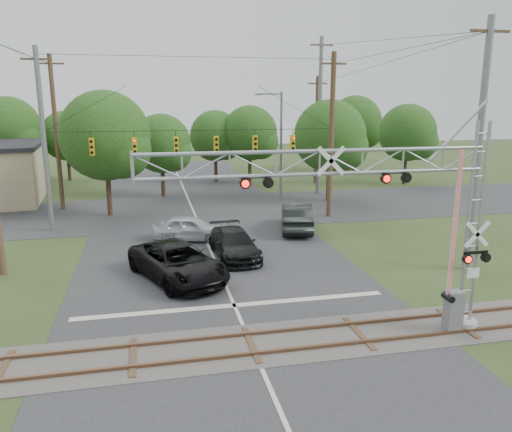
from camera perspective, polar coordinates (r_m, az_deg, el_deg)
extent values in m
plane|color=#2E3D1C|center=(16.18, 1.00, -17.84)|extent=(160.00, 160.00, 0.00)
cube|color=#2A2A2D|center=(25.13, -4.26, -6.20)|extent=(14.00, 90.00, 0.02)
cube|color=#2A2A2D|center=(38.54, -7.20, 0.62)|extent=(90.00, 12.00, 0.02)
cube|color=#48433F|center=(17.88, -0.52, -14.56)|extent=(90.00, 3.20, 0.05)
cube|color=brown|center=(17.22, -0.01, -15.44)|extent=(90.00, 0.12, 0.14)
cube|color=brown|center=(18.47, -0.99, -13.35)|extent=(90.00, 0.12, 0.14)
cylinder|color=#989893|center=(20.60, 22.64, -11.29)|extent=(0.95, 0.95, 0.32)
cube|color=silver|center=(19.58, 23.58, -5.99)|extent=(0.48, 0.03, 0.37)
cube|color=slate|center=(19.85, 21.61, -10.13)|extent=(0.58, 0.48, 1.59)
cube|color=red|center=(18.71, 21.77, -1.09)|extent=(0.15, 0.10, 5.30)
cylinder|color=slate|center=(34.17, -23.06, 7.81)|extent=(0.32, 0.32, 11.50)
cylinder|color=#462B20|center=(35.91, 8.60, 8.92)|extent=(0.36, 0.36, 11.50)
cylinder|color=black|center=(33.70, -6.88, 9.70)|extent=(19.00, 0.03, 0.03)
cube|color=gold|center=(33.80, -18.25, 7.53)|extent=(0.30, 0.30, 1.10)
cube|color=gold|center=(33.63, -13.69, 7.79)|extent=(0.30, 0.30, 1.10)
cube|color=gold|center=(33.67, -9.11, 8.00)|extent=(0.30, 0.30, 1.10)
cube|color=gold|center=(33.92, -4.57, 8.16)|extent=(0.30, 0.30, 1.10)
cube|color=gold|center=(34.38, -0.12, 8.27)|extent=(0.30, 0.30, 1.10)
cube|color=gold|center=(35.04, 4.19, 8.33)|extent=(0.30, 0.30, 1.10)
imported|color=black|center=(23.87, -8.93, -5.24)|extent=(5.06, 6.79, 1.71)
imported|color=black|center=(26.95, -2.51, -3.18)|extent=(2.42, 5.27, 1.49)
imported|color=#B3B5BB|center=(30.35, -7.51, -1.38)|extent=(4.76, 2.87, 1.52)
imported|color=black|center=(32.51, 4.65, -0.09)|extent=(3.14, 5.72, 1.79)
cylinder|color=slate|center=(43.12, 2.87, 8.06)|extent=(0.20, 0.20, 8.98)
cylinder|color=slate|center=(42.70, 1.61, 13.78)|extent=(1.99, 0.12, 0.12)
cube|color=slate|center=(42.47, 0.26, 13.73)|extent=(0.60, 0.25, 0.15)
cylinder|color=#462B20|center=(40.98, -21.86, 8.71)|extent=(0.34, 0.34, 11.59)
cube|color=#462B20|center=(40.98, -22.49, 15.81)|extent=(2.00, 0.12, 0.12)
cylinder|color=slate|center=(44.80, 7.27, 11.08)|extent=(0.34, 0.34, 13.52)
cube|color=#462B20|center=(44.99, 7.50, 18.81)|extent=(2.00, 0.12, 0.12)
cylinder|color=slate|center=(26.25, 24.05, 7.01)|extent=(0.34, 0.34, 12.06)
cube|color=#462B20|center=(26.32, 25.19, 18.59)|extent=(2.00, 0.12, 0.12)
cylinder|color=#462B20|center=(50.90, 6.91, 9.65)|extent=(0.34, 0.34, 10.53)
cube|color=#462B20|center=(50.83, 7.06, 14.79)|extent=(2.00, 0.12, 0.12)
cylinder|color=#3C281B|center=(55.49, -26.05, 5.30)|extent=(0.36, 0.36, 3.97)
sphere|color=#1A4513|center=(55.19, -26.43, 9.00)|extent=(6.13, 6.13, 6.13)
cylinder|color=#3C281B|center=(55.93, -20.60, 5.50)|extent=(0.36, 0.36, 3.31)
sphere|color=#1A4513|center=(55.65, -20.85, 8.57)|extent=(5.12, 5.12, 5.12)
cylinder|color=#3C281B|center=(37.84, -16.50, 3.11)|extent=(0.36, 0.36, 4.13)
sphere|color=#1A4513|center=(37.40, -16.88, 8.78)|extent=(6.38, 6.38, 6.38)
cylinder|color=#3C281B|center=(44.47, -10.60, 4.32)|extent=(0.36, 0.36, 3.28)
sphere|color=#1A4513|center=(44.12, -10.76, 8.15)|extent=(5.07, 5.07, 5.07)
cylinder|color=#3C281B|center=(51.88, -4.63, 5.78)|extent=(0.36, 0.36, 3.34)
sphere|color=#1A4513|center=(51.58, -4.69, 9.12)|extent=(5.16, 5.16, 5.16)
cylinder|color=#3C281B|center=(51.04, -0.71, 5.82)|extent=(0.36, 0.36, 3.56)
sphere|color=#1A4513|center=(50.72, -0.72, 9.45)|extent=(5.51, 5.51, 5.51)
cylinder|color=#3C281B|center=(42.18, 8.29, 4.31)|extent=(0.36, 0.36, 3.84)
sphere|color=#1A4513|center=(41.79, 8.45, 9.03)|extent=(5.93, 5.93, 5.93)
cylinder|color=#3C281B|center=(60.58, 11.08, 6.97)|extent=(0.36, 0.36, 4.03)
sphere|color=#1A4513|center=(60.31, 11.24, 10.44)|extent=(6.23, 6.23, 6.23)
cylinder|color=#3C281B|center=(52.29, 16.66, 5.49)|extent=(0.36, 0.36, 3.63)
sphere|color=#1A4513|center=(51.98, 16.90, 9.10)|extent=(5.62, 5.62, 5.62)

